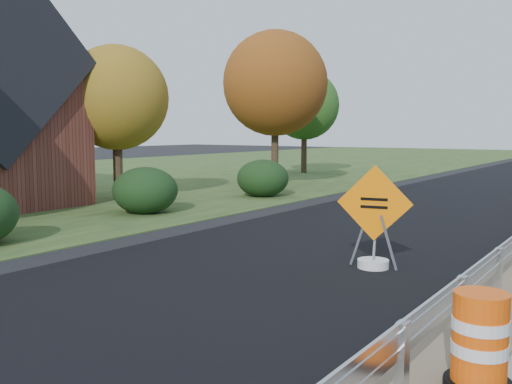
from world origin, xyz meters
The scene contains 9 objects.
grass_verge_near centered at (-24.00, 10.00, 0.01)m, with size 30.00×120.00×0.03m, color #2A481F.
milled_overlay centered at (-4.40, 10.00, 0.01)m, with size 7.20×120.00×0.01m, color black.
hedge_mid centered at (-11.50, 0.00, 0.76)m, with size 2.09×2.09×1.52m, color black.
hedge_north centered at (-11.00, 6.00, 0.76)m, with size 2.09×2.09×1.52m, color black.
tree_near_yellow centered at (-15.00, 2.00, 3.89)m, with size 3.96×3.96×5.88m.
tree_near_red centered at (-13.00, 10.00, 4.86)m, with size 4.95×4.95×7.35m.
tree_near_back centered at (-16.00, 18.00, 4.21)m, with size 4.29×4.29×6.37m.
caution_sign centered at (-2.54, -2.69, 0.51)m, with size 1.44×0.61×2.01m.
barrel_median_near centered at (0.55, -7.45, 0.68)m, with size 0.64×0.64×0.94m.
Camera 1 is at (1.77, -12.91, 2.68)m, focal length 40.00 mm.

